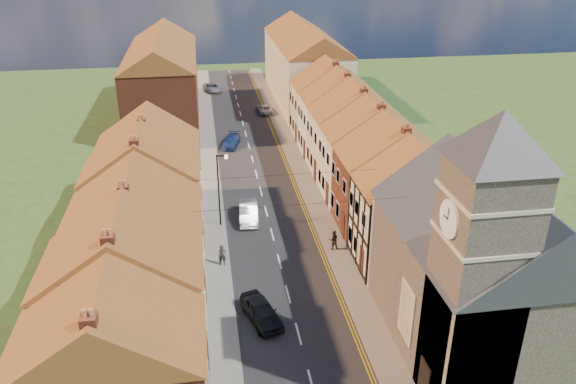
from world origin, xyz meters
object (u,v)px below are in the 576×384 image
(pedestrian_right, at_px, (333,240))
(car_distant_b, at_px, (265,109))
(lamppost, at_px, (220,186))
(car_near, at_px, (261,311))
(car_far, at_px, (231,141))
(car_distant, at_px, (212,88))
(church, at_px, (484,260))
(pedestrian_left_b, at_px, (222,255))
(car_mid, at_px, (248,212))

(pedestrian_right, relative_size, car_distant_b, 0.39)
(pedestrian_right, bearing_deg, lamppost, -27.75)
(car_near, bearing_deg, car_far, 72.28)
(car_distant, bearing_deg, car_near, -101.48)
(church, bearing_deg, car_distant, 102.18)
(car_distant, relative_size, car_distant_b, 1.08)
(car_near, height_order, pedestrian_right, pedestrian_right)
(car_distant_b, bearing_deg, car_far, 63.46)
(car_distant_b, bearing_deg, pedestrian_right, 88.49)
(car_distant, xyz_separation_m, pedestrian_left_b, (-0.83, -47.46, 0.30))
(car_far, relative_size, pedestrian_left_b, 2.58)
(car_near, distance_m, car_far, 30.60)
(church, bearing_deg, lamppost, 128.30)
(pedestrian_right, xyz_separation_m, car_distant_b, (-0.98, 35.01, -0.33))
(pedestrian_right, bearing_deg, car_distant_b, -83.98)
(pedestrian_left_b, bearing_deg, car_mid, 65.55)
(lamppost, distance_m, pedestrian_right, 9.79)
(car_near, height_order, car_mid, car_mid)
(car_mid, height_order, car_far, car_mid)
(lamppost, xyz_separation_m, pedestrian_left_b, (-0.22, -5.95, -2.65))
(car_near, xyz_separation_m, pedestrian_right, (6.17, 7.38, 0.20))
(church, distance_m, lamppost, 21.38)
(pedestrian_right, bearing_deg, car_distant, -76.59)
(church, bearing_deg, pedestrian_right, 114.02)
(lamppost, bearing_deg, pedestrian_left_b, -92.13)
(lamppost, relative_size, pedestrian_right, 4.00)
(car_mid, height_order, pedestrian_right, pedestrian_right)
(lamppost, xyz_separation_m, car_near, (1.81, -12.40, -2.87))
(car_distant, relative_size, pedestrian_right, 2.81)
(church, xyz_separation_m, car_mid, (-10.95, 17.47, -5.19))
(car_distant_b, xyz_separation_m, pedestrian_left_b, (-7.21, -35.95, 0.35))
(car_far, distance_m, pedestrian_right, 24.00)
(church, height_order, car_far, church)
(pedestrian_right, height_order, car_distant_b, pedestrian_right)
(car_far, bearing_deg, pedestrian_left_b, -79.21)
(car_mid, distance_m, pedestrian_right, 8.18)
(car_near, xyz_separation_m, car_distant, (-1.19, 53.90, -0.08))
(car_near, relative_size, pedestrian_right, 2.62)
(car_distant, distance_m, pedestrian_left_b, 47.47)
(car_distant_b, distance_m, pedestrian_left_b, 36.67)
(lamppost, distance_m, car_near, 12.85)
(church, distance_m, car_far, 37.04)
(church, xyz_separation_m, car_distant, (-12.56, 58.18, -5.29))
(lamppost, relative_size, car_mid, 1.43)
(lamppost, relative_size, car_distant_b, 1.54)
(car_far, height_order, pedestrian_left_b, pedestrian_left_b)
(car_far, relative_size, car_distant, 0.94)
(car_distant, xyz_separation_m, car_distant_b, (6.38, -11.50, -0.04))
(lamppost, relative_size, car_near, 1.53)
(car_distant_b, bearing_deg, car_near, 79.91)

